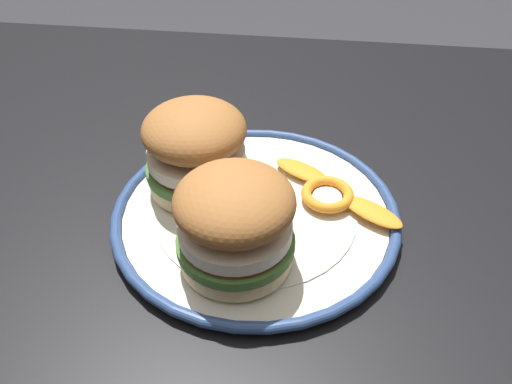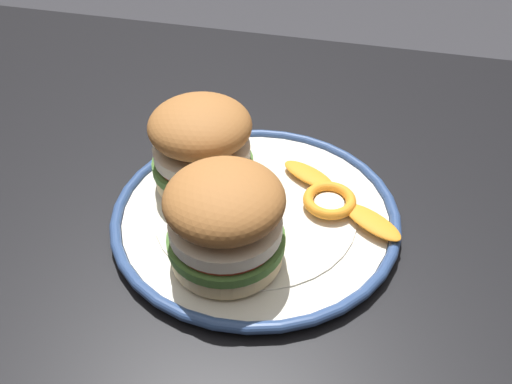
# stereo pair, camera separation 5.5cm
# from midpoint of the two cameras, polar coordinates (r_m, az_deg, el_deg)

# --- Properties ---
(dining_table) EXTENTS (1.32, 0.94, 0.78)m
(dining_table) POSITION_cam_midpoint_polar(r_m,az_deg,el_deg) (0.68, -1.41, -8.66)
(dining_table) COLOR black
(dining_table) RESTS_ON ground
(dinner_plate) EXTENTS (0.31, 0.31, 0.02)m
(dinner_plate) POSITION_cam_midpoint_polar(r_m,az_deg,el_deg) (0.60, 2.64, -2.34)
(dinner_plate) COLOR silver
(dinner_plate) RESTS_ON dining_table
(sandwich_half_left) EXTENTS (0.15, 0.15, 0.10)m
(sandwich_half_left) POSITION_cam_midpoint_polar(r_m,az_deg,el_deg) (0.50, -0.13, -2.92)
(sandwich_half_left) COLOR beige
(sandwich_half_left) RESTS_ON dinner_plate
(sandwich_half_right) EXTENTS (0.16, 0.16, 0.10)m
(sandwich_half_right) POSITION_cam_midpoint_polar(r_m,az_deg,el_deg) (0.60, -3.12, 4.98)
(sandwich_half_right) COLOR beige
(sandwich_half_right) RESTS_ON dinner_plate
(orange_peel_curled) EXTENTS (0.08, 0.08, 0.01)m
(orange_peel_curled) POSITION_cam_midpoint_polar(r_m,az_deg,el_deg) (0.60, 10.31, -0.98)
(orange_peel_curled) COLOR orange
(orange_peel_curled) RESTS_ON dinner_plate
(orange_peel_strip_long) EXTENTS (0.07, 0.06, 0.01)m
(orange_peel_strip_long) POSITION_cam_midpoint_polar(r_m,az_deg,el_deg) (0.63, 8.00, 1.72)
(orange_peel_strip_long) COLOR orange
(orange_peel_strip_long) RESTS_ON dinner_plate
(orange_peel_strip_short) EXTENTS (0.08, 0.06, 0.01)m
(orange_peel_strip_short) POSITION_cam_midpoint_polar(r_m,az_deg,el_deg) (0.59, 14.71, -3.15)
(orange_peel_strip_short) COLOR orange
(orange_peel_strip_short) RESTS_ON dinner_plate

